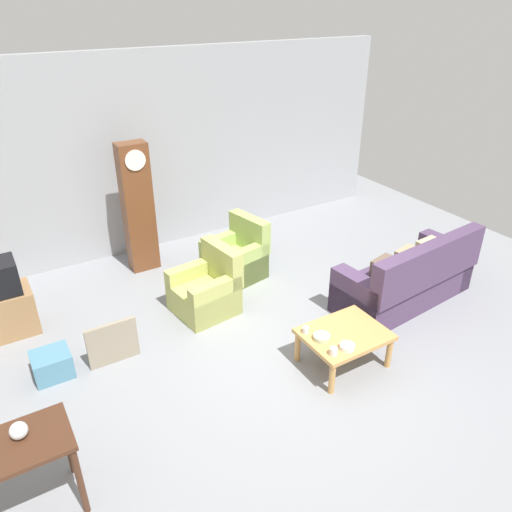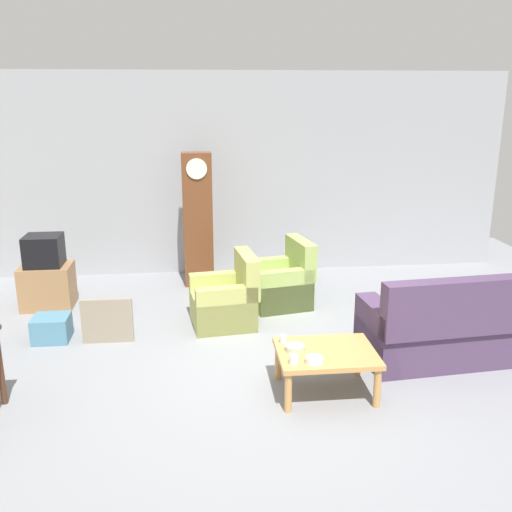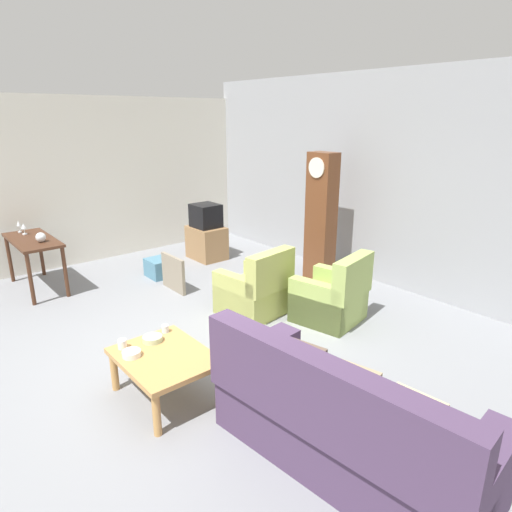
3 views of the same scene
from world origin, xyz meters
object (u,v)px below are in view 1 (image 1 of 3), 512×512
(couch_floral, at_px, (408,280))
(armchair_olive_near, at_px, (207,291))
(bowl_white_stacked, at_px, (347,347))
(coffee_table_wood, at_px, (344,337))
(cup_white_porcelain, at_px, (334,351))
(grandfather_clock, at_px, (138,208))
(storage_box_blue, at_px, (52,364))
(cup_blue_rimmed, at_px, (306,330))
(framed_picture_leaning, at_px, (113,343))
(armchair_olive_far, at_px, (237,258))
(bowl_shallow_green, at_px, (322,337))
(glass_dome_cloche, at_px, (19,431))
(tv_stand_cabinet, at_px, (7,312))

(couch_floral, bearing_deg, armchair_olive_near, 153.25)
(armchair_olive_near, bearing_deg, bowl_white_stacked, -71.25)
(coffee_table_wood, bearing_deg, armchair_olive_near, 115.43)
(cup_white_porcelain, bearing_deg, grandfather_clock, 102.81)
(storage_box_blue, xyz_separation_m, cup_blue_rimmed, (2.60, -1.33, 0.34))
(coffee_table_wood, height_order, framed_picture_leaning, framed_picture_leaning)
(grandfather_clock, height_order, storage_box_blue, grandfather_clock)
(framed_picture_leaning, bearing_deg, armchair_olive_near, 16.25)
(armchair_olive_near, height_order, armchair_olive_far, same)
(grandfather_clock, bearing_deg, bowl_shallow_green, -75.24)
(storage_box_blue, distance_m, glass_dome_cloche, 1.84)
(glass_dome_cloche, distance_m, cup_white_porcelain, 3.09)
(grandfather_clock, xyz_separation_m, framed_picture_leaning, (-1.10, -2.04, -0.75))
(couch_floral, height_order, bowl_white_stacked, couch_floral)
(glass_dome_cloche, height_order, bowl_shallow_green, glass_dome_cloche)
(couch_floral, height_order, armchair_olive_near, couch_floral)
(armchair_olive_far, xyz_separation_m, framed_picture_leaning, (-2.24, -1.03, -0.03))
(framed_picture_leaning, bearing_deg, bowl_white_stacked, -37.90)
(coffee_table_wood, xyz_separation_m, bowl_shallow_green, (-0.30, 0.04, 0.09))
(storage_box_blue, relative_size, cup_blue_rimmed, 5.43)
(bowl_shallow_green, bearing_deg, couch_floral, 15.45)
(grandfather_clock, relative_size, cup_white_porcelain, 22.80)
(armchair_olive_near, height_order, coffee_table_wood, armchair_olive_near)
(armchair_olive_far, relative_size, cup_blue_rimmed, 11.93)
(coffee_table_wood, distance_m, grandfather_clock, 3.72)
(armchair_olive_far, xyz_separation_m, glass_dome_cloche, (-3.36, -2.53, 0.56))
(tv_stand_cabinet, bearing_deg, armchair_olive_far, -4.46)
(couch_floral, distance_m, cup_white_porcelain, 2.16)
(tv_stand_cabinet, height_order, glass_dome_cloche, glass_dome_cloche)
(armchair_olive_near, xyz_separation_m, framed_picture_leaning, (-1.43, -0.42, -0.03))
(storage_box_blue, height_order, bowl_white_stacked, bowl_white_stacked)
(armchair_olive_far, xyz_separation_m, grandfather_clock, (-1.14, 1.01, 0.71))
(armchair_olive_near, relative_size, storage_box_blue, 2.18)
(tv_stand_cabinet, bearing_deg, coffee_table_wood, -39.39)
(cup_white_porcelain, bearing_deg, couch_floral, 22.30)
(tv_stand_cabinet, bearing_deg, grandfather_clock, 19.94)
(armchair_olive_far, xyz_separation_m, tv_stand_cabinet, (-3.23, 0.25, -0.00))
(grandfather_clock, bearing_deg, armchair_olive_far, -41.62)
(armchair_olive_near, bearing_deg, grandfather_clock, 101.46)
(grandfather_clock, height_order, bowl_shallow_green, grandfather_clock)
(framed_picture_leaning, bearing_deg, storage_box_blue, 168.86)
(armchair_olive_far, bearing_deg, cup_blue_rimmed, -98.21)
(bowl_shallow_green, bearing_deg, tv_stand_cabinet, 138.32)
(couch_floral, bearing_deg, cup_white_porcelain, -157.70)
(couch_floral, height_order, tv_stand_cabinet, couch_floral)
(coffee_table_wood, height_order, glass_dome_cloche, glass_dome_cloche)
(armchair_olive_far, height_order, coffee_table_wood, armchair_olive_far)
(bowl_shallow_green, bearing_deg, storage_box_blue, 150.53)
(couch_floral, bearing_deg, bowl_shallow_green, -164.55)
(cup_blue_rimmed, bearing_deg, armchair_olive_near, 106.82)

